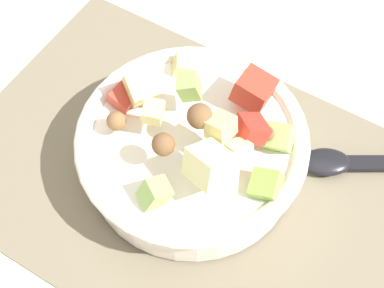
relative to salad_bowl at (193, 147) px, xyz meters
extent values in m
plane|color=silver|center=(0.01, 0.01, -0.05)|extent=(2.40, 2.40, 0.00)
cube|color=#756B56|center=(0.01, 0.01, -0.04)|extent=(0.50, 0.36, 0.01)
cylinder|color=white|center=(0.00, 0.00, -0.01)|extent=(0.23, 0.23, 0.06)
torus|color=white|center=(0.00, 0.00, 0.02)|extent=(0.25, 0.25, 0.02)
cube|color=#93C160|center=(-0.01, 0.08, 0.03)|extent=(0.04, 0.04, 0.04)
cube|color=#8CB74C|center=(-0.09, 0.01, 0.03)|extent=(0.04, 0.04, 0.03)
cube|color=#E5D684|center=(-0.03, 0.00, 0.06)|extent=(0.03, 0.03, 0.03)
cube|color=beige|center=(-0.04, 0.04, 0.06)|extent=(0.05, 0.05, 0.05)
cube|color=#93C160|center=(0.02, -0.03, 0.06)|extent=(0.03, 0.03, 0.03)
cube|color=#A3CC6B|center=(-0.08, -0.04, 0.02)|extent=(0.04, 0.04, 0.05)
sphere|color=brown|center=(-0.07, -0.03, 0.04)|extent=(0.03, 0.03, 0.02)
cube|color=#E5D684|center=(0.04, 0.01, 0.06)|extent=(0.03, 0.03, 0.02)
cube|color=red|center=(-0.05, -0.02, 0.05)|extent=(0.04, 0.04, 0.03)
cube|color=#E5D684|center=(0.07, -0.01, 0.05)|extent=(0.05, 0.05, 0.04)
sphere|color=brown|center=(0.00, 0.04, 0.06)|extent=(0.03, 0.04, 0.04)
cube|color=#BC3828|center=(0.09, 0.00, 0.03)|extent=(0.03, 0.03, 0.03)
cube|color=#BC3828|center=(-0.03, -0.07, 0.04)|extent=(0.04, 0.04, 0.04)
cube|color=#E5D684|center=(0.06, -0.07, 0.02)|extent=(0.04, 0.03, 0.03)
sphere|color=brown|center=(-0.01, 0.00, 0.07)|extent=(0.04, 0.04, 0.04)
sphere|color=brown|center=(0.07, 0.03, 0.04)|extent=(0.02, 0.03, 0.03)
cube|color=beige|center=(-0.06, 0.01, 0.05)|extent=(0.03, 0.03, 0.03)
ellipsoid|color=black|center=(-0.13, -0.08, -0.03)|extent=(0.07, 0.06, 0.01)
camera|label=1|loc=(-0.17, 0.28, 0.54)|focal=54.75mm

